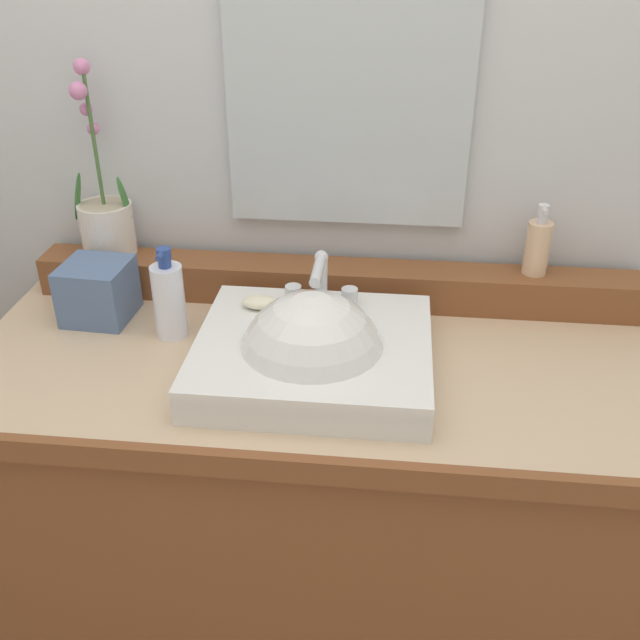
{
  "coord_description": "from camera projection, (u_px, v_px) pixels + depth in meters",
  "views": [
    {
      "loc": [
        0.12,
        -1.16,
        1.62
      ],
      "look_at": [
        -0.01,
        -0.01,
        0.96
      ],
      "focal_mm": 40.95,
      "sensor_mm": 36.0,
      "label": 1
    }
  ],
  "objects": [
    {
      "name": "wall_back",
      "position": [
        345.0,
        82.0,
        1.52
      ],
      "size": [
        3.14,
        0.2,
        2.59
      ],
      "primitive_type": "cube",
      "color": "silver",
      "rests_on": "ground"
    },
    {
      "name": "vanity_cabinet",
      "position": [
        323.0,
        525.0,
        1.59
      ],
      "size": [
        1.36,
        0.6,
        0.88
      ],
      "color": "brown",
      "rests_on": "ground"
    },
    {
      "name": "back_ledge",
      "position": [
        335.0,
        283.0,
        1.56
      ],
      "size": [
        1.28,
        0.1,
        0.08
      ],
      "primitive_type": "cube",
      "color": "brown",
      "rests_on": "vanity_cabinet"
    },
    {
      "name": "sink_basin",
      "position": [
        313.0,
        360.0,
        1.32
      ],
      "size": [
        0.42,
        0.38,
        0.29
      ],
      "color": "white",
      "rests_on": "vanity_cabinet"
    },
    {
      "name": "soap_bar",
      "position": [
        260.0,
        302.0,
        1.41
      ],
      "size": [
        0.07,
        0.04,
        0.02
      ],
      "primitive_type": "ellipsoid",
      "color": "beige",
      "rests_on": "sink_basin"
    },
    {
      "name": "potted_plant",
      "position": [
        105.0,
        217.0,
        1.56
      ],
      "size": [
        0.13,
        0.12,
        0.41
      ],
      "color": "silver",
      "rests_on": "back_ledge"
    },
    {
      "name": "soap_dispenser",
      "position": [
        538.0,
        246.0,
        1.48
      ],
      "size": [
        0.05,
        0.05,
        0.15
      ],
      "color": "#D9B58F",
      "rests_on": "back_ledge"
    },
    {
      "name": "lotion_bottle",
      "position": [
        169.0,
        299.0,
        1.42
      ],
      "size": [
        0.06,
        0.07,
        0.19
      ],
      "color": "white",
      "rests_on": "vanity_cabinet"
    },
    {
      "name": "tissue_box",
      "position": [
        98.0,
        291.0,
        1.49
      ],
      "size": [
        0.14,
        0.14,
        0.12
      ],
      "primitive_type": "cube",
      "rotation": [
        0.0,
        0.0,
        -0.06
      ],
      "color": "slate",
      "rests_on": "vanity_cabinet"
    },
    {
      "name": "mirror",
      "position": [
        349.0,
        94.0,
        1.42
      ],
      "size": [
        0.48,
        0.02,
        0.53
      ],
      "primitive_type": "cube",
      "color": "silver"
    }
  ]
}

